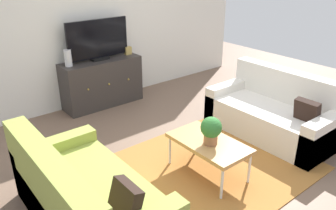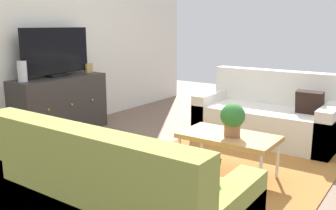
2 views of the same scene
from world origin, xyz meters
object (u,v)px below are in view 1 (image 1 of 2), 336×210
object	(u,v)px
couch_left_side	(82,201)
potted_plant	(211,129)
tv_console	(102,83)
mantel_clock	(128,51)
couch_right_side	(275,114)
glass_vase	(68,58)
coffee_table	(209,144)
flat_screen_tv	(98,40)

from	to	relation	value
couch_left_side	potted_plant	bearing A→B (deg)	-6.40
couch_left_side	tv_console	size ratio (longest dim) A/B	1.31
mantel_clock	couch_left_side	bearing A→B (deg)	-130.68
couch_right_side	potted_plant	distance (m)	1.48
potted_plant	glass_vase	bearing A→B (deg)	100.10
coffee_table	mantel_clock	bearing A→B (deg)	76.92
tv_console	mantel_clock	world-z (taller)	mantel_clock
couch_left_side	coffee_table	bearing A→B (deg)	-4.55
coffee_table	mantel_clock	xyz separation A→B (m)	(0.58, 2.49, 0.44)
tv_console	flat_screen_tv	xyz separation A→B (m)	(0.00, 0.02, 0.70)
couch_right_side	coffee_table	distance (m)	1.42
couch_right_side	coffee_table	bearing A→B (deg)	-175.30
flat_screen_tv	glass_vase	distance (m)	0.56
coffee_table	tv_console	bearing A→B (deg)	88.76
glass_vase	flat_screen_tv	bearing A→B (deg)	2.18
coffee_table	couch_right_side	bearing A→B (deg)	4.70
potted_plant	glass_vase	size ratio (longest dim) A/B	1.24
potted_plant	couch_right_side	bearing A→B (deg)	6.44
couch_left_side	flat_screen_tv	bearing A→B (deg)	57.66
potted_plant	tv_console	xyz separation A→B (m)	(0.07, 2.54, -0.21)
couch_left_side	couch_right_side	size ratio (longest dim) A/B	1.00
tv_console	couch_left_side	bearing A→B (deg)	-122.55
couch_right_side	mantel_clock	bearing A→B (deg)	109.38
potted_plant	flat_screen_tv	world-z (taller)	flat_screen_tv
coffee_table	mantel_clock	world-z (taller)	mantel_clock
couch_left_side	coffee_table	size ratio (longest dim) A/B	1.88
tv_console	flat_screen_tv	distance (m)	0.70
potted_plant	mantel_clock	world-z (taller)	mantel_clock
potted_plant	flat_screen_tv	distance (m)	2.60
couch_left_side	glass_vase	distance (m)	2.64
tv_console	flat_screen_tv	size ratio (longest dim) A/B	1.26
flat_screen_tv	glass_vase	bearing A→B (deg)	-177.82
potted_plant	glass_vase	distance (m)	2.59
couch_right_side	mantel_clock	distance (m)	2.58
tv_console	glass_vase	distance (m)	0.73
flat_screen_tv	glass_vase	size ratio (longest dim) A/B	4.07
potted_plant	mantel_clock	distance (m)	2.62
couch_left_side	glass_vase	size ratio (longest dim) A/B	6.73
glass_vase	mantel_clock	world-z (taller)	glass_vase
tv_console	flat_screen_tv	world-z (taller)	flat_screen_tv
couch_right_side	tv_console	xyz separation A→B (m)	(-1.36, 2.37, 0.10)
coffee_table	mantel_clock	distance (m)	2.60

